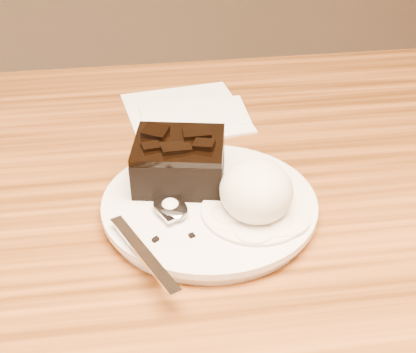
{
  "coord_description": "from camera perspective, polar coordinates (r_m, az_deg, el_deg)",
  "views": [
    {
      "loc": [
        0.04,
        -0.48,
        1.14
      ],
      "look_at": [
        0.12,
        0.03,
        0.79
      ],
      "focal_mm": 54.49,
      "sensor_mm": 36.0,
      "label": 1
    }
  ],
  "objects": [
    {
      "name": "ice_cream_scoop",
      "position": [
        0.6,
        4.39,
        -1.32
      ],
      "size": [
        0.07,
        0.07,
        0.06
      ],
      "primitive_type": "ellipsoid",
      "color": "silver",
      "rests_on": "plate"
    },
    {
      "name": "melt_puddle",
      "position": [
        0.61,
        4.29,
        -3.14
      ],
      "size": [
        0.11,
        0.11,
        0.0
      ],
      "primitive_type": "cylinder",
      "color": "silver",
      "rests_on": "plate"
    },
    {
      "name": "plate",
      "position": [
        0.63,
        0.13,
        -2.86
      ],
      "size": [
        0.21,
        0.21,
        0.02
      ],
      "primitive_type": "cylinder",
      "color": "white",
      "rests_on": "dining_table"
    },
    {
      "name": "crumb_b",
      "position": [
        0.58,
        -1.48,
        -5.35
      ],
      "size": [
        0.01,
        0.01,
        0.0
      ],
      "primitive_type": "cube",
      "rotation": [
        0.0,
        0.0,
        0.34
      ],
      "color": "black",
      "rests_on": "plate"
    },
    {
      "name": "crumb_a",
      "position": [
        0.59,
        6.49,
        -4.94
      ],
      "size": [
        0.01,
        0.01,
        0.0
      ],
      "primitive_type": "cube",
      "rotation": [
        0.0,
        0.0,
        0.43
      ],
      "color": "black",
      "rests_on": "plate"
    },
    {
      "name": "crumb_c",
      "position": [
        0.58,
        -4.77,
        -5.7
      ],
      "size": [
        0.01,
        0.01,
        0.0
      ],
      "primitive_type": "cube",
      "rotation": [
        0.0,
        0.0,
        0.68
      ],
      "color": "black",
      "rests_on": "plate"
    },
    {
      "name": "spoon",
      "position": [
        0.61,
        -3.42,
        -2.91
      ],
      "size": [
        0.1,
        0.17,
        0.01
      ],
      "primitive_type": null,
      "rotation": [
        0.0,
        0.0,
        0.42
      ],
      "color": "silver",
      "rests_on": "plate"
    },
    {
      "name": "brownie",
      "position": [
        0.64,
        -2.61,
        1.15
      ],
      "size": [
        0.1,
        0.09,
        0.04
      ],
      "primitive_type": "cube",
      "rotation": [
        0.0,
        0.0,
        -0.2
      ],
      "color": "black",
      "rests_on": "plate"
    },
    {
      "name": "napkin",
      "position": [
        0.81,
        -2.04,
        5.85
      ],
      "size": [
        0.16,
        0.16,
        0.01
      ],
      "primitive_type": "cube",
      "rotation": [
        0.0,
        0.0,
        0.14
      ],
      "color": "white",
      "rests_on": "dining_table"
    }
  ]
}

